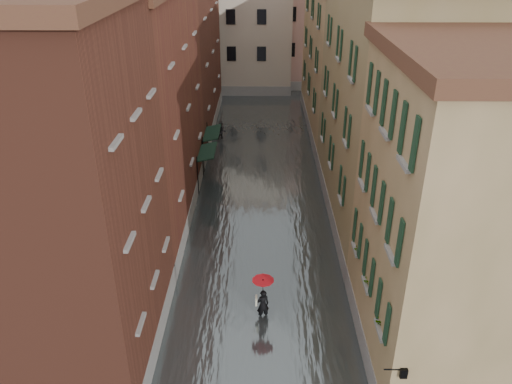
{
  "coord_description": "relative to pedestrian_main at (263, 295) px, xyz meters",
  "views": [
    {
      "loc": [
        0.01,
        -17.03,
        14.71
      ],
      "look_at": [
        -0.25,
        5.99,
        3.0
      ],
      "focal_mm": 35.0,
      "sensor_mm": 36.0,
      "label": 1
    }
  ],
  "objects": [
    {
      "name": "building_left_near",
      "position": [
        -7.11,
        -1.76,
        5.23
      ],
      "size": [
        6.0,
        8.0,
        13.0
      ],
      "primitive_type": "cube",
      "color": "brown",
      "rests_on": "ground"
    },
    {
      "name": "floodwater",
      "position": [
        -0.11,
        13.24,
        -1.17
      ],
      "size": [
        10.0,
        60.0,
        0.2
      ],
      "primitive_type": "cube",
      "color": "#4D5555",
      "rests_on": "ground"
    },
    {
      "name": "building_end_cream",
      "position": [
        -3.11,
        38.24,
        5.23
      ],
      "size": [
        12.0,
        9.0,
        13.0
      ],
      "primitive_type": "cube",
      "color": "beige",
      "rests_on": "ground"
    },
    {
      "name": "building_left_mid",
      "position": [
        -7.11,
        9.24,
        4.98
      ],
      "size": [
        6.0,
        14.0,
        12.5
      ],
      "primitive_type": "cube",
      "color": "brown",
      "rests_on": "ground"
    },
    {
      "name": "building_right_far",
      "position": [
        6.89,
        24.24,
        4.48
      ],
      "size": [
        6.0,
        16.0,
        11.5
      ],
      "primitive_type": "cube",
      "color": "olive",
      "rests_on": "ground"
    },
    {
      "name": "building_right_near",
      "position": [
        6.89,
        -1.76,
        4.48
      ],
      "size": [
        6.0,
        8.0,
        11.5
      ],
      "primitive_type": "cube",
      "color": "olive",
      "rests_on": "ground"
    },
    {
      "name": "pedestrian_main",
      "position": [
        0.0,
        0.0,
        0.0
      ],
      "size": [
        0.94,
        0.94,
        2.06
      ],
      "color": "black",
      "rests_on": "ground"
    },
    {
      "name": "building_end_pink",
      "position": [
        5.89,
        40.24,
        4.73
      ],
      "size": [
        10.0,
        9.0,
        12.0
      ],
      "primitive_type": "cube",
      "color": "tan",
      "rests_on": "ground"
    },
    {
      "name": "pedestrian_far",
      "position": [
        -3.34,
        21.14,
        -0.46
      ],
      "size": [
        0.9,
        0.77,
        1.62
      ],
      "primitive_type": "imported",
      "rotation": [
        0.0,
        0.0,
        0.22
      ],
      "color": "black",
      "rests_on": "ground"
    },
    {
      "name": "awning_far",
      "position": [
        -3.59,
        16.27,
        1.2
      ],
      "size": [
        1.09,
        3.05,
        2.8
      ],
      "color": "black",
      "rests_on": "ground"
    },
    {
      "name": "awning_near",
      "position": [
        -3.6,
        12.8,
        1.19
      ],
      "size": [
        1.09,
        2.9,
        2.8
      ],
      "color": "black",
      "rests_on": "ground"
    },
    {
      "name": "wall_lantern",
      "position": [
        4.22,
        -5.76,
        1.74
      ],
      "size": [
        0.71,
        0.22,
        0.35
      ],
      "color": "black",
      "rests_on": "ground"
    },
    {
      "name": "window_planters",
      "position": [
        4.01,
        -1.7,
        2.24
      ],
      "size": [
        0.59,
        5.2,
        0.84
      ],
      "color": "#9B3C32",
      "rests_on": "ground"
    },
    {
      "name": "ground",
      "position": [
        -0.11,
        0.24,
        -1.27
      ],
      "size": [
        120.0,
        120.0,
        0.0
      ],
      "primitive_type": "plane",
      "color": "#555557",
      "rests_on": "ground"
    },
    {
      "name": "building_right_mid",
      "position": [
        6.89,
        9.24,
        5.23
      ],
      "size": [
        6.0,
        14.0,
        13.0
      ],
      "primitive_type": "cube",
      "color": "#96825A",
      "rests_on": "ground"
    },
    {
      "name": "building_left_far",
      "position": [
        -7.11,
        24.24,
        5.73
      ],
      "size": [
        6.0,
        16.0,
        14.0
      ],
      "primitive_type": "cube",
      "color": "brown",
      "rests_on": "ground"
    }
  ]
}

